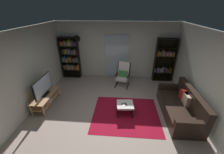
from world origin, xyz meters
TOP-DOWN VIEW (x-y plane):
  - ground_plane at (0.00, 0.00)m, footprint 7.02×7.02m
  - wall_back at (0.00, 2.90)m, footprint 5.60×0.06m
  - wall_left at (-2.70, 0.00)m, footprint 0.06×6.00m
  - wall_right at (2.70, 0.00)m, footprint 0.06×6.00m
  - glass_door_panel at (0.02, 2.83)m, footprint 1.10×0.01m
  - area_rug at (0.46, 0.11)m, footprint 2.12×1.80m
  - tv_stand at (-2.33, 0.37)m, footprint 0.51×1.25m
  - television at (-2.33, 0.38)m, footprint 0.20×1.03m
  - bookshelf_near_tv at (-2.17, 2.69)m, footprint 0.83×0.30m
  - bookshelf_near_sofa at (2.16, 2.69)m, footprint 0.83×0.30m
  - leather_sofa at (2.18, 0.24)m, footprint 0.88×1.98m
  - lounge_armchair at (0.34, 2.07)m, footprint 0.68×0.75m
  - ottoman at (0.42, 0.18)m, footprint 0.55×0.52m
  - tv_remote at (0.45, 0.16)m, footprint 0.10×0.15m
  - cell_phone at (0.37, 0.12)m, footprint 0.13×0.16m
  - wall_clock at (-1.79, 2.82)m, footprint 0.29×0.03m

SIDE VIEW (x-z plane):
  - ground_plane at x=0.00m, z-range 0.00..0.00m
  - area_rug at x=0.46m, z-range 0.00..0.01m
  - tv_stand at x=-2.33m, z-range 0.07..0.52m
  - ottoman at x=0.42m, z-range 0.12..0.48m
  - leather_sofa at x=2.18m, z-range -0.14..0.76m
  - cell_phone at x=0.37m, z-range 0.36..0.37m
  - tv_remote at x=0.45m, z-range 0.36..0.38m
  - lounge_armchair at x=0.34m, z-range 0.02..1.05m
  - television at x=-2.33m, z-range 0.43..1.09m
  - bookshelf_near_sofa at x=2.16m, z-range -0.02..1.94m
  - bookshelf_near_tv at x=-2.17m, z-range 0.05..1.99m
  - glass_door_panel at x=0.02m, z-range 0.05..2.05m
  - wall_back at x=0.00m, z-range 0.00..2.60m
  - wall_left at x=-2.70m, z-range 0.00..2.60m
  - wall_right at x=2.70m, z-range 0.00..2.60m
  - wall_clock at x=-1.79m, z-range 1.71..2.00m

